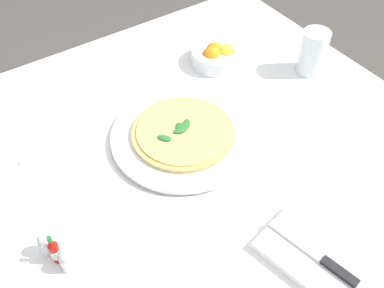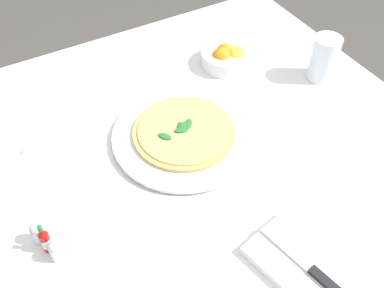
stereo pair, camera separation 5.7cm
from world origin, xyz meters
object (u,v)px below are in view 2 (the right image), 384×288
at_px(water_glass_far_left, 323,61).
at_px(napkin_folded, 305,268).
at_px(salt_shaker, 38,234).
at_px(pepper_shaker, 56,251).
at_px(pizza, 183,132).
at_px(hot_sauce_bottle, 46,240).
at_px(coffee_cup_near_right, 3,156).
at_px(dinner_knife, 305,264).
at_px(citrus_bowl, 227,57).
at_px(pizza_plate, 183,136).

xyz_separation_m(water_glass_far_left, napkin_folded, (-0.44, 0.42, -0.05)).
xyz_separation_m(salt_shaker, pepper_shaker, (-0.06, -0.02, 0.00)).
distance_m(pizza, salt_shaker, 0.40).
bearing_deg(hot_sauce_bottle, coffee_cup_near_right, 5.19).
xyz_separation_m(hot_sauce_bottle, salt_shaker, (0.03, 0.01, -0.01)).
bearing_deg(pepper_shaker, water_glass_far_left, -77.34).
bearing_deg(salt_shaker, dinner_knife, -126.46).
bearing_deg(citrus_bowl, salt_shaker, 115.59).
bearing_deg(napkin_folded, dinner_knife, -0.12).
bearing_deg(citrus_bowl, coffee_cup_near_right, 95.95).
distance_m(water_glass_far_left, dinner_knife, 0.61).
bearing_deg(citrus_bowl, pizza, 128.22).
relative_size(coffee_cup_near_right, dinner_knife, 0.68).
bearing_deg(pizza, napkin_folded, -175.12).
bearing_deg(hot_sauce_bottle, pepper_shaker, -160.35).
xyz_separation_m(pizza, salt_shaker, (-0.11, 0.39, 0.00)).
height_order(pizza_plate, salt_shaker, salt_shaker).
relative_size(napkin_folded, hot_sauce_bottle, 2.92).
height_order(dinner_knife, salt_shaker, salt_shaker).
distance_m(water_glass_far_left, citrus_bowl, 0.27).
height_order(hot_sauce_bottle, pepper_shaker, hot_sauce_bottle).
bearing_deg(water_glass_far_left, pepper_shaker, 102.66).
relative_size(pizza, pepper_shaker, 4.48).
xyz_separation_m(pizza, pepper_shaker, (-0.16, 0.37, 0.00)).
height_order(pizza_plate, pizza, pizza).
xyz_separation_m(coffee_cup_near_right, dinner_knife, (-0.55, -0.44, -0.00)).
height_order(napkin_folded, pepper_shaker, pepper_shaker).
bearing_deg(napkin_folded, citrus_bowl, -31.71).
xyz_separation_m(dinner_knife, citrus_bowl, (0.62, -0.22, 0.00)).
distance_m(dinner_knife, pepper_shaker, 0.48).
relative_size(water_glass_far_left, napkin_folded, 0.53).
xyz_separation_m(pizza_plate, salt_shaker, (-0.11, 0.39, 0.01)).
bearing_deg(pizza, citrus_bowl, -51.78).
distance_m(pizza_plate, salt_shaker, 0.40).
relative_size(pizza, salt_shaker, 4.48).
height_order(water_glass_far_left, dinner_knife, water_glass_far_left).
bearing_deg(pepper_shaker, citrus_bowl, -59.72).
relative_size(coffee_cup_near_right, water_glass_far_left, 1.02).
relative_size(pizza_plate, water_glass_far_left, 2.74).
bearing_deg(pepper_shaker, salt_shaker, 19.65).
distance_m(pizza_plate, coffee_cup_near_right, 0.42).
height_order(coffee_cup_near_right, water_glass_far_left, water_glass_far_left).
distance_m(pizza, pepper_shaker, 0.40).
relative_size(coffee_cup_near_right, hot_sauce_bottle, 1.60).
xyz_separation_m(water_glass_far_left, pepper_shaker, (-0.18, 0.82, -0.03)).
xyz_separation_m(pizza, water_glass_far_left, (0.02, -0.46, 0.03)).
distance_m(napkin_folded, hot_sauce_bottle, 0.50).
height_order(hot_sauce_bottle, salt_shaker, hot_sauce_bottle).
height_order(water_glass_far_left, pepper_shaker, water_glass_far_left).
bearing_deg(coffee_cup_near_right, water_glass_far_left, -97.37).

